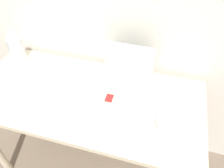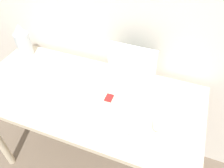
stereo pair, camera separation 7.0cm
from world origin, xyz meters
name	(u,v)px [view 1 (the left image)]	position (x,y,z in m)	size (l,w,h in m)	color
desk	(87,107)	(0.00, 0.31, 0.66)	(1.32, 0.61, 0.77)	beige
laptop	(126,73)	(0.19, 0.50, 0.82)	(0.30, 0.22, 0.23)	white
keyboard	(97,112)	(0.11, 0.20, 0.78)	(0.43, 0.15, 0.02)	silver
mouse	(161,120)	(0.43, 0.24, 0.79)	(0.05, 0.10, 0.04)	silver
vase	(15,44)	(-0.55, 0.51, 0.88)	(0.10, 0.10, 0.23)	silver
mp3_player	(109,98)	(0.14, 0.32, 0.77)	(0.04, 0.05, 0.01)	red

